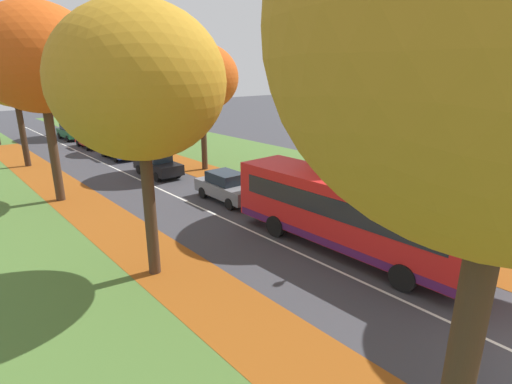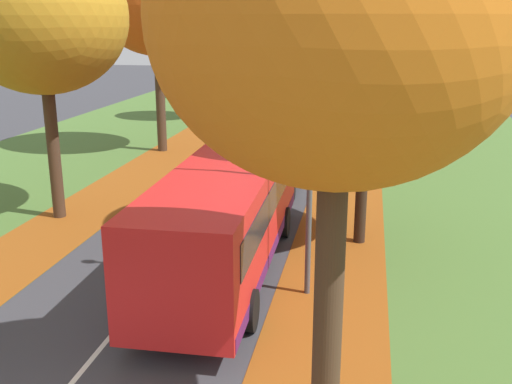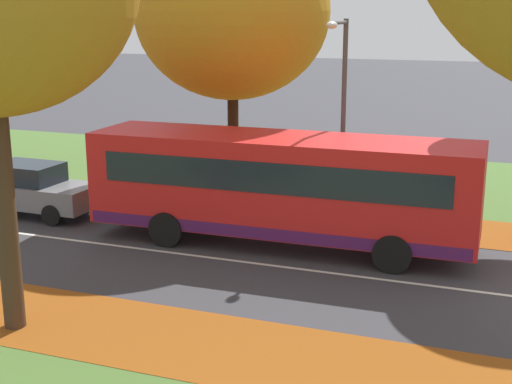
{
  "view_description": "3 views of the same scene",
  "coord_description": "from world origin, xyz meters",
  "px_view_note": "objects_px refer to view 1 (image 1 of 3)",
  "views": [
    {
      "loc": [
        -10.97,
        -0.75,
        7.23
      ],
      "look_at": [
        -0.28,
        11.57,
        2.1
      ],
      "focal_mm": 28.0,
      "sensor_mm": 36.0,
      "label": 1
    },
    {
      "loc": [
        5.3,
        -6.71,
        6.68
      ],
      "look_at": [
        1.86,
        11.51,
        1.31
      ],
      "focal_mm": 42.0,
      "sensor_mm": 36.0,
      "label": 2
    },
    {
      "loc": [
        -15.96,
        2.41,
        6.19
      ],
      "look_at": [
        0.44,
        8.49,
        1.75
      ],
      "focal_mm": 50.0,
      "sensor_mm": 36.0,
      "label": 3
    }
  ],
  "objects_px": {
    "tree_left_near": "(139,82)",
    "car_grey_lead": "(227,187)",
    "tree_left_mid": "(39,59)",
    "car_black_following": "(158,164)",
    "bus": "(348,211)",
    "car_green_trailing": "(71,131)",
    "tree_left_far": "(13,79)",
    "car_red_fourth_in_line": "(91,139)",
    "tree_right_mid": "(201,78)",
    "tree_right_distant": "(95,77)",
    "tree_right_near": "(350,90)",
    "streetlamp_right": "(404,159)",
    "car_blue_third_in_line": "(118,148)",
    "tree_right_far": "(143,88)"
  },
  "relations": [
    {
      "from": "tree_right_mid",
      "to": "car_green_trailing",
      "type": "bearing_deg",
      "value": 99.64
    },
    {
      "from": "tree_right_distant",
      "to": "tree_right_near",
      "type": "bearing_deg",
      "value": -89.61
    },
    {
      "from": "bus",
      "to": "car_grey_lead",
      "type": "relative_size",
      "value": 2.47
    },
    {
      "from": "tree_right_near",
      "to": "bus",
      "type": "xyz_separation_m",
      "value": [
        -3.51,
        -2.83,
        -4.49
      ]
    },
    {
      "from": "tree_left_mid",
      "to": "streetlamp_right",
      "type": "relative_size",
      "value": 1.74
    },
    {
      "from": "tree_left_mid",
      "to": "tree_right_far",
      "type": "height_order",
      "value": "tree_left_mid"
    },
    {
      "from": "tree_left_far",
      "to": "car_red_fourth_in_line",
      "type": "bearing_deg",
      "value": 34.53
    },
    {
      "from": "car_blue_third_in_line",
      "to": "car_green_trailing",
      "type": "bearing_deg",
      "value": 90.29
    },
    {
      "from": "tree_right_distant",
      "to": "car_green_trailing",
      "type": "height_order",
      "value": "tree_right_distant"
    },
    {
      "from": "tree_right_distant",
      "to": "bus",
      "type": "relative_size",
      "value": 0.84
    },
    {
      "from": "car_black_following",
      "to": "streetlamp_right",
      "type": "bearing_deg",
      "value": -82.52
    },
    {
      "from": "car_black_following",
      "to": "car_green_trailing",
      "type": "bearing_deg",
      "value": 89.58
    },
    {
      "from": "tree_left_far",
      "to": "car_red_fourth_in_line",
      "type": "relative_size",
      "value": 2.01
    },
    {
      "from": "tree_right_distant",
      "to": "car_blue_third_in_line",
      "type": "distance_m",
      "value": 14.23
    },
    {
      "from": "tree_left_far",
      "to": "streetlamp_right",
      "type": "distance_m",
      "value": 27.33
    },
    {
      "from": "streetlamp_right",
      "to": "car_black_following",
      "type": "distance_m",
      "value": 17.21
    },
    {
      "from": "tree_right_near",
      "to": "tree_right_distant",
      "type": "distance_m",
      "value": 32.85
    },
    {
      "from": "tree_left_near",
      "to": "tree_left_mid",
      "type": "distance_m",
      "value": 11.17
    },
    {
      "from": "tree_right_far",
      "to": "car_blue_third_in_line",
      "type": "distance_m",
      "value": 6.34
    },
    {
      "from": "tree_right_far",
      "to": "car_green_trailing",
      "type": "bearing_deg",
      "value": 110.97
    },
    {
      "from": "tree_left_near",
      "to": "car_grey_lead",
      "type": "xyz_separation_m",
      "value": [
        6.98,
        4.87,
        -5.94
      ]
    },
    {
      "from": "streetlamp_right",
      "to": "car_grey_lead",
      "type": "xyz_separation_m",
      "value": [
        -1.86,
        9.35,
        -2.92
      ]
    },
    {
      "from": "tree_right_far",
      "to": "streetlamp_right",
      "type": "distance_m",
      "value": 26.3
    },
    {
      "from": "tree_left_far",
      "to": "tree_right_far",
      "type": "relative_size",
      "value": 1.16
    },
    {
      "from": "tree_right_mid",
      "to": "streetlamp_right",
      "type": "bearing_deg",
      "value": -94.55
    },
    {
      "from": "streetlamp_right",
      "to": "bus",
      "type": "xyz_separation_m",
      "value": [
        -1.97,
        1.09,
        -2.04
      ]
    },
    {
      "from": "tree_left_mid",
      "to": "car_black_following",
      "type": "bearing_deg",
      "value": 10.2
    },
    {
      "from": "tree_left_near",
      "to": "tree_right_mid",
      "type": "bearing_deg",
      "value": 49.25
    },
    {
      "from": "tree_right_far",
      "to": "car_red_fourth_in_line",
      "type": "distance_m",
      "value": 7.22
    },
    {
      "from": "tree_left_near",
      "to": "tree_right_near",
      "type": "height_order",
      "value": "tree_left_near"
    },
    {
      "from": "car_red_fourth_in_line",
      "to": "tree_left_mid",
      "type": "bearing_deg",
      "value": -115.19
    },
    {
      "from": "tree_right_near",
      "to": "car_blue_third_in_line",
      "type": "distance_m",
      "value": 21.11
    },
    {
      "from": "tree_right_far",
      "to": "bus",
      "type": "distance_m",
      "value": 25.64
    },
    {
      "from": "bus",
      "to": "tree_right_distant",
      "type": "bearing_deg",
      "value": 84.73
    },
    {
      "from": "streetlamp_right",
      "to": "tree_left_far",
      "type": "bearing_deg",
      "value": 107.9
    },
    {
      "from": "car_blue_third_in_line",
      "to": "streetlamp_right",
      "type": "bearing_deg",
      "value": -85.22
    },
    {
      "from": "tree_right_mid",
      "to": "car_red_fourth_in_line",
      "type": "bearing_deg",
      "value": 103.52
    },
    {
      "from": "tree_right_mid",
      "to": "bus",
      "type": "relative_size",
      "value": 0.85
    },
    {
      "from": "tree_right_distant",
      "to": "car_blue_third_in_line",
      "type": "bearing_deg",
      "value": -104.61
    },
    {
      "from": "tree_left_near",
      "to": "tree_right_far",
      "type": "distance_m",
      "value": 24.17
    },
    {
      "from": "bus",
      "to": "car_black_following",
      "type": "distance_m",
      "value": 15.75
    },
    {
      "from": "tree_right_distant",
      "to": "streetlamp_right",
      "type": "bearing_deg",
      "value": -92.05
    },
    {
      "from": "tree_left_far",
      "to": "car_red_fourth_in_line",
      "type": "height_order",
      "value": "tree_left_far"
    },
    {
      "from": "tree_right_far",
      "to": "car_black_following",
      "type": "relative_size",
      "value": 1.74
    },
    {
      "from": "bus",
      "to": "car_green_trailing",
      "type": "height_order",
      "value": "bus"
    },
    {
      "from": "tree_left_far",
      "to": "streetlamp_right",
      "type": "bearing_deg",
      "value": -72.1
    },
    {
      "from": "tree_right_mid",
      "to": "car_black_following",
      "type": "height_order",
      "value": "tree_right_mid"
    },
    {
      "from": "tree_right_mid",
      "to": "car_blue_third_in_line",
      "type": "relative_size",
      "value": 2.1
    },
    {
      "from": "tree_left_far",
      "to": "tree_right_mid",
      "type": "relative_size",
      "value": 0.96
    },
    {
      "from": "tree_right_near",
      "to": "tree_right_mid",
      "type": "distance_m",
      "value": 12.33
    }
  ]
}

